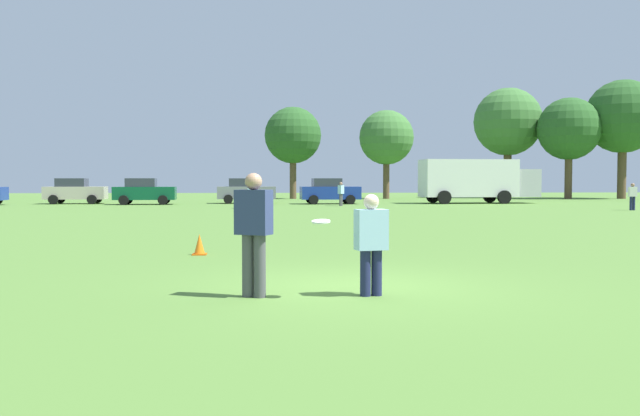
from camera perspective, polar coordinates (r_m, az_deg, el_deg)
The scene contains 18 objects.
ground_plane at distance 10.92m, azimuth 2.74°, elevation -6.64°, with size 155.71×155.71×0.00m, color #517A33.
player_thrower at distance 9.87m, azimuth -5.62°, elevation -1.62°, with size 0.57×0.47×1.81m.
player_defender at distance 9.97m, azimuth 4.34°, elevation -2.66°, with size 0.50×0.35×1.50m.
frisbee at distance 9.68m, azimuth 0.08°, elevation -1.15°, with size 0.27×0.27×0.07m.
traffic_cone at distance 15.66m, azimuth -10.15°, elevation -3.08°, with size 0.32×0.32×0.48m.
parked_car_mid_left at distance 51.23m, azimuth -20.01°, elevation 1.37°, with size 4.31×2.42×1.82m.
parked_car_center at distance 48.41m, azimuth -14.64°, elevation 1.39°, with size 4.31×2.42×1.82m.
parked_car_mid_right at distance 49.42m, azimuth -6.32°, elevation 1.47°, with size 4.31×2.42×1.82m.
parked_car_near_right at distance 47.97m, azimuth 0.80°, elevation 1.45°, with size 4.31×2.42×1.82m.
box_truck at distance 50.44m, azimuth 13.07°, elevation 2.38°, with size 8.64×3.36×3.18m.
bystander_sideline_watcher at distance 41.73m, azimuth 24.90°, elevation 1.01°, with size 0.44×0.28×1.53m.
bystander_far_jogger at distance 44.22m, azimuth 1.78°, elevation 1.32°, with size 0.45×0.49×1.57m.
bystander_field_marshal at distance 40.48m, azimuth -5.95°, elevation 1.35°, with size 0.30×0.49×1.74m.
tree_east_birch at distance 60.85m, azimuth -2.30°, elevation 6.13°, with size 5.08×5.08×8.26m.
tree_east_oak at distance 61.33m, azimuth 5.63°, elevation 5.92°, with size 4.92×4.92×7.99m.
tree_far_east_pine at distance 67.21m, azimuth 15.60°, elevation 7.00°, with size 6.45×6.45×10.47m.
tree_far_west_pine at distance 64.98m, azimuth 20.30°, elevation 6.26°, with size 5.60×5.60×9.10m.
tree_horizon_center at distance 67.04m, azimuth 24.22°, elevation 7.03°, with size 6.60×6.60×10.72m.
Camera 1 is at (-1.25, -10.71, 1.72)m, focal length 37.87 mm.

